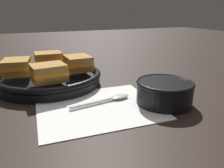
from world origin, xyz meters
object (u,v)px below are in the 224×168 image
soup_bowl (165,91)px  sandwich_near_left (78,63)px  sandwich_far_right (49,73)px  sandwich_near_right (48,59)px  spoon (112,98)px  skillet (50,78)px  sandwich_far_left (17,67)px

soup_bowl → sandwich_near_left: (-0.15, 0.26, 0.03)m
soup_bowl → sandwich_far_right: 0.31m
sandwich_near_right → sandwich_far_right: (-0.03, -0.18, 0.00)m
spoon → sandwich_near_right: size_ratio=1.80×
sandwich_near_right → sandwich_far_right: bearing=-98.1°
skillet → sandwich_far_left: sandwich_far_left is taller
sandwich_far_left → sandwich_far_right: 0.13m
soup_bowl → sandwich_far_right: size_ratio=1.44×
soup_bowl → sandwich_near_left: 0.30m
skillet → sandwich_far_right: bearing=-98.1°
skillet → sandwich_far_left: size_ratio=3.15×
soup_bowl → skillet: soup_bowl is taller
skillet → soup_bowl: bearing=-48.1°
spoon → skillet: size_ratio=0.52×
spoon → sandwich_far_right: 0.19m
skillet → sandwich_near_left: 0.10m
skillet → spoon: bearing=-58.0°
skillet → sandwich_far_right: (-0.01, -0.09, 0.04)m
sandwich_far_right → sandwich_near_left: bearing=36.9°
sandwich_near_left → sandwich_far_right: size_ratio=0.95×
sandwich_far_left → sandwich_far_right: bearing=-53.1°
sandwich_near_left → sandwich_far_left: 0.19m
sandwich_far_right → sandwich_far_left: bearing=126.9°
spoon → sandwich_far_right: sandwich_far_right is taller
soup_bowl → spoon: size_ratio=0.85×
soup_bowl → sandwich_far_left: size_ratio=1.39×
spoon → sandwich_near_left: sandwich_near_left is taller
sandwich_near_right → sandwich_far_left: same height
spoon → skillet: skillet is taller
sandwich_near_left → sandwich_near_right: 0.13m
soup_bowl → spoon: bearing=150.2°
skillet → sandwich_far_left: (-0.09, 0.01, 0.04)m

